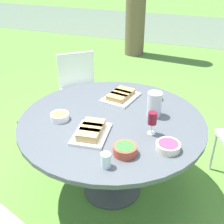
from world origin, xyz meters
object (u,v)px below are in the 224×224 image
object	(u,v)px
water_pitcher	(154,104)
wine_glass	(152,119)
chair_near_left	(79,85)
handbag	(33,129)
dining_table	(112,128)

from	to	relation	value
water_pitcher	wine_glass	size ratio (longest dim) A/B	1.13
wine_glass	water_pitcher	bearing A→B (deg)	99.73
water_pitcher	wine_glass	xyz separation A→B (m)	(0.05, -0.27, 0.02)
chair_near_left	handbag	bearing A→B (deg)	-124.32
chair_near_left	water_pitcher	size ratio (longest dim) A/B	4.42
water_pitcher	handbag	world-z (taller)	water_pitcher
water_pitcher	wine_glass	bearing A→B (deg)	-80.27
dining_table	handbag	bearing A→B (deg)	159.34
wine_glass	chair_near_left	bearing A→B (deg)	136.89
dining_table	water_pitcher	xyz separation A→B (m)	(0.30, 0.17, 0.19)
wine_glass	dining_table	bearing A→B (deg)	163.94
dining_table	chair_near_left	world-z (taller)	chair_near_left
chair_near_left	wine_glass	world-z (taller)	wine_glass
dining_table	wine_glass	bearing A→B (deg)	-16.06
chair_near_left	handbag	xyz separation A→B (m)	(-0.36, -0.53, -0.40)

